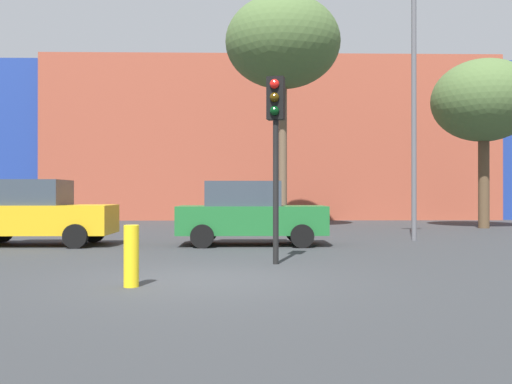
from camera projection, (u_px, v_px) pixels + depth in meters
ground_plane at (201, 279)px, 9.83m from camera, size 200.00×200.00×0.00m
building_backdrop at (268, 145)px, 36.62m from camera, size 43.60×10.44×11.26m
parked_car_1 at (34, 213)px, 16.30m from camera, size 4.33×2.12×1.88m
parked_car_2 at (249, 213)px, 16.43m from camera, size 4.24×2.08×1.84m
traffic_light_island at (276, 126)px, 11.95m from camera, size 0.41×0.40×3.94m
bare_tree_1 at (484, 101)px, 24.42m from camera, size 4.41×4.41×7.25m
bare_tree_2 at (283, 43)px, 24.10m from camera, size 4.87×4.87×9.85m
bollard_yellow_0 at (131, 256)px, 9.03m from camera, size 0.24×0.24×0.98m
street_lamp at (414, 82)px, 18.01m from camera, size 0.80×0.24×8.95m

